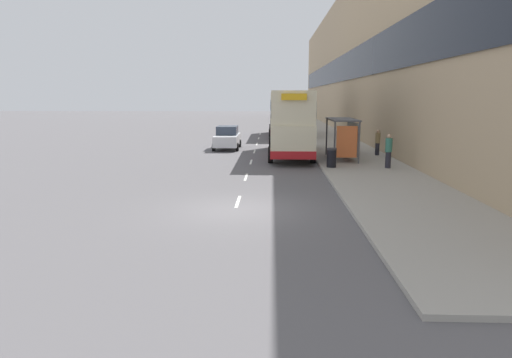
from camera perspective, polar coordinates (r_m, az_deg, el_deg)
The scene contains 20 objects.
ground_plane at distance 16.20m, azimuth -2.60°, elevation -3.90°, with size 220.00×220.00×0.00m, color #5B595B.
pavement at distance 54.55m, azimuth 7.55°, elevation 6.09°, with size 5.00×93.00×0.14m.
terrace_facade at distance 55.07m, azimuth 12.01°, elevation 14.05°, with size 3.10×93.00×15.62m.
lane_mark_0 at distance 17.46m, azimuth -2.26°, elevation -2.84°, with size 0.12×2.00×0.01m.
lane_mark_1 at distance 22.72m, azimuth -1.26°, elevation 0.23°, with size 0.12×2.00×0.01m.
lane_mark_2 at distance 28.02m, azimuth -0.63°, elevation 2.15°, with size 0.12×2.00×0.01m.
lane_mark_3 at distance 33.34m, azimuth -0.20°, elevation 3.45°, with size 0.12×2.00×0.01m.
lane_mark_4 at distance 38.68m, azimuth 0.11°, elevation 4.40°, with size 0.12×2.00×0.01m.
lane_mark_5 at distance 44.02m, azimuth 0.34°, elevation 5.11°, with size 0.12×2.00×0.01m.
lane_mark_6 at distance 49.38m, azimuth 0.53°, elevation 5.67°, with size 0.12×2.00×0.01m.
bus_shelter at distance 28.47m, azimuth 11.14°, elevation 5.87°, with size 1.60×4.20×2.48m.
double_decker_bus_near at distance 30.76m, azimuth 4.27°, elevation 7.11°, with size 2.85×10.79×4.30m.
double_decker_bus_ahead at distance 46.34m, azimuth 3.44°, elevation 8.17°, with size 2.85×11.00×4.30m.
car_0 at distance 35.09m, azimuth -3.61°, elevation 5.18°, with size 1.94×4.35×1.74m.
pedestrian_at_shelter at distance 32.64m, azimuth 12.45°, elevation 4.94°, with size 0.36×0.36×1.81m.
pedestrian_1 at distance 30.90m, azimuth 11.14°, elevation 4.47°, with size 0.31×0.31×1.57m.
pedestrian_2 at distance 31.21m, azimuth 14.95°, elevation 4.48°, with size 0.33×0.33×1.69m.
pedestrian_3 at distance 33.72m, azimuth 11.20°, elevation 5.00°, with size 0.33×0.33×1.65m.
pedestrian_4 at distance 25.68m, azimuth 16.24°, elevation 3.42°, with size 0.37×0.37×1.85m.
litter_bin at distance 25.32m, azimuth 9.42°, elevation 2.65°, with size 0.55×0.55×1.05m.
Camera 1 is at (1.29, -15.66, 3.96)m, focal length 32.00 mm.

